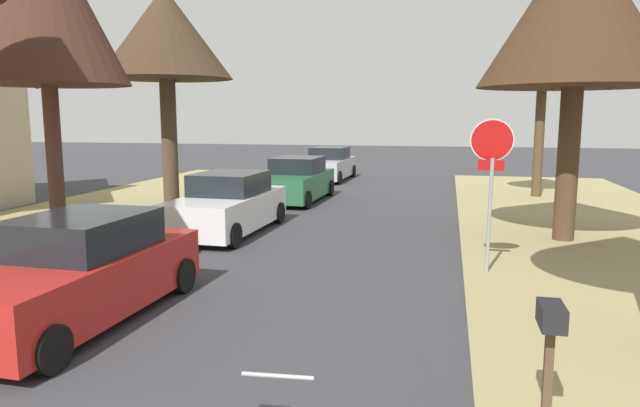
% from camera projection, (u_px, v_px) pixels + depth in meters
% --- Properties ---
extents(stop_sign_far, '(0.81, 0.46, 2.95)m').
position_uv_depth(stop_sign_far, '(491.00, 163.00, 10.81)').
color(stop_sign_far, '#9EA0A5').
rests_on(stop_sign_far, grass_verge_right).
extents(street_tree_right_mid_b, '(4.45, 4.45, 7.36)m').
position_uv_depth(street_tree_right_mid_b, '(578.00, 8.00, 13.27)').
color(street_tree_right_mid_b, '#4E3722').
rests_on(street_tree_right_mid_b, grass_verge_right).
extents(street_tree_right_far, '(2.93, 2.93, 6.85)m').
position_uv_depth(street_tree_right_far, '(544.00, 49.00, 20.93)').
color(street_tree_right_far, '#4E3C23').
rests_on(street_tree_right_far, grass_verge_right).
extents(street_tree_left_far, '(4.16, 4.16, 7.00)m').
position_uv_depth(street_tree_left_far, '(165.00, 35.00, 18.03)').
color(street_tree_left_far, '#4C3C29').
rests_on(street_tree_left_far, grass_verge_left).
extents(parked_sedan_red, '(2.06, 4.46, 1.57)m').
position_uv_depth(parked_sedan_red, '(78.00, 273.00, 8.60)').
color(parked_sedan_red, red).
rests_on(parked_sedan_red, ground).
extents(parked_sedan_white, '(2.06, 4.46, 1.57)m').
position_uv_depth(parked_sedan_white, '(228.00, 205.00, 15.11)').
color(parked_sedan_white, white).
rests_on(parked_sedan_white, ground).
extents(parked_sedan_green, '(2.06, 4.46, 1.57)m').
position_uv_depth(parked_sedan_green, '(296.00, 181.00, 20.79)').
color(parked_sedan_green, '#28663D').
rests_on(parked_sedan_green, ground).
extents(parked_sedan_silver, '(2.06, 4.46, 1.57)m').
position_uv_depth(parked_sedan_silver, '(329.00, 165.00, 27.66)').
color(parked_sedan_silver, '#BCBCC1').
rests_on(parked_sedan_silver, ground).
extents(curbside_mailbox, '(0.22, 0.44, 1.27)m').
position_uv_depth(curbside_mailbox, '(551.00, 331.00, 5.35)').
color(curbside_mailbox, brown).
rests_on(curbside_mailbox, grass_verge_right).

